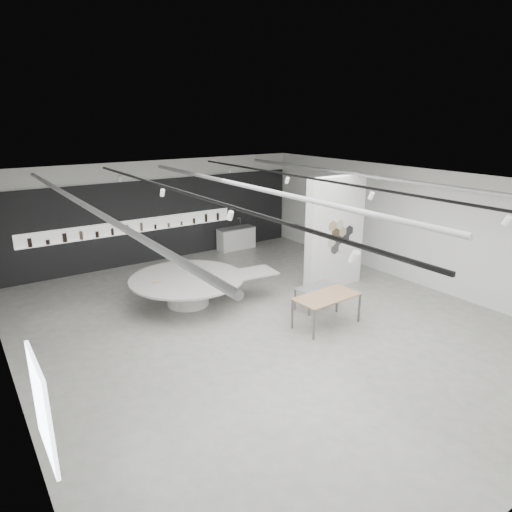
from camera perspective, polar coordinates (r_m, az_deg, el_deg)
room at (r=11.70m, az=0.54°, el=0.72°), size 12.02×14.02×3.82m
back_wall_display at (r=17.79m, az=-12.34°, el=4.31°), size 11.80×0.27×3.10m
partition_column at (r=14.74m, az=9.84°, el=2.84°), size 2.20×0.38×3.60m
display_island at (r=13.61m, az=-8.27°, el=-3.79°), size 4.45×3.71×0.86m
sample_table_wood at (r=12.21m, az=8.86°, el=-5.22°), size 1.83×0.98×0.84m
sample_table_stone at (r=13.36m, az=7.59°, el=-4.02°), size 1.31×0.75×0.65m
kitchen_counter at (r=19.13m, az=-2.49°, el=2.25°), size 1.61×0.63×1.27m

